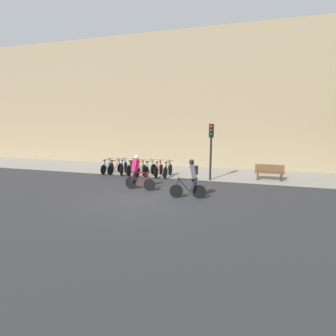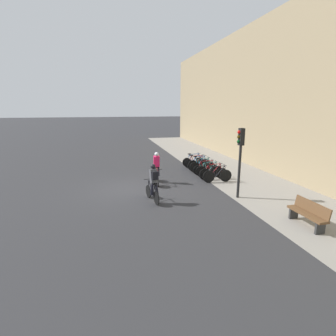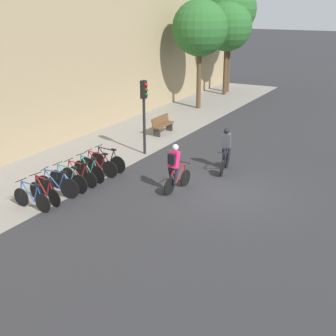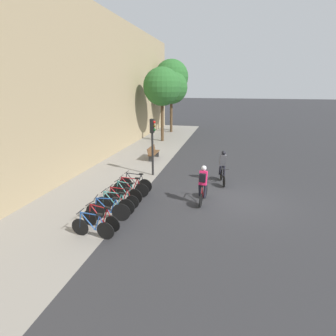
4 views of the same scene
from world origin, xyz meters
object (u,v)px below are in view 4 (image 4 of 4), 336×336
parked_bike_4 (121,199)px  parked_bike_5 (126,193)px  parked_bike_2 (108,211)px  parked_bike_6 (131,188)px  parked_bike_7 (135,184)px  parked_bike_1 (101,219)px  bench (153,153)px  cyclist_grey (223,165)px  cyclist_pink (203,184)px  parked_bike_0 (93,227)px  traffic_light_pole (152,137)px  parked_bike_3 (115,204)px

parked_bike_4 → parked_bike_5: (0.59, 0.00, 0.02)m
parked_bike_2 → parked_bike_5: size_ratio=1.04×
parked_bike_4 → parked_bike_5: 0.59m
parked_bike_6 → parked_bike_7: parked_bike_7 is taller
parked_bike_1 → bench: size_ratio=1.00×
cyclist_grey → parked_bike_5: cyclist_grey is taller
parked_bike_4 → bench: bearing=6.4°
cyclist_pink → parked_bike_0: cyclist_pink is taller
cyclist_grey → parked_bike_2: bearing=142.5°
cyclist_pink → traffic_light_pole: 4.73m
parked_bike_1 → parked_bike_3: (1.19, 0.00, 0.03)m
cyclist_pink → parked_bike_0: size_ratio=1.09×
cyclist_pink → parked_bike_1: cyclist_pink is taller
parked_bike_0 → parked_bike_6: 3.56m
cyclist_grey → parked_bike_0: (-6.47, 4.05, -0.56)m
cyclist_pink → parked_bike_3: bearing=117.7°
cyclist_pink → parked_bike_7: 3.43m
cyclist_pink → cyclist_grey: 3.03m
bench → parked_bike_3: bearing=-174.1°
parked_bike_3 → parked_bike_5: bearing=0.0°
parked_bike_7 → cyclist_pink: bearing=-100.5°
parked_bike_2 → traffic_light_pole: bearing=-1.3°
parked_bike_2 → traffic_light_pole: size_ratio=0.52×
parked_bike_2 → parked_bike_7: bearing=-0.0°
cyclist_pink → cyclist_grey: cyclist_pink is taller
parked_bike_1 → bench: (9.46, 0.86, 0.09)m
parked_bike_2 → traffic_light_pole: (5.57, -0.13, 1.83)m
parked_bike_1 → parked_bike_6: (2.97, 0.00, 0.02)m
parked_bike_7 → parked_bike_2: bearing=180.0°
cyclist_grey → parked_bike_6: size_ratio=1.01×
parked_bike_4 → bench: parked_bike_4 is taller
parked_bike_0 → cyclist_grey: bearing=-32.0°
parked_bike_6 → traffic_light_pole: 3.70m
parked_bike_3 → bench: size_ratio=1.06×
parked_bike_0 → parked_bike_6: (3.56, -0.00, 0.02)m
parked_bike_5 → parked_bike_7: 1.19m
cyclist_pink → traffic_light_pole: traffic_light_pole is taller
parked_bike_5 → parked_bike_3: bearing=-180.0°
parked_bike_0 → parked_bike_2: size_ratio=0.95×
cyclist_pink → parked_bike_5: cyclist_pink is taller
parked_bike_1 → parked_bike_6: parked_bike_6 is taller
parked_bike_1 → parked_bike_5: bearing=0.0°
parked_bike_7 → traffic_light_pole: size_ratio=0.53×
cyclist_pink → parked_bike_3: (-1.75, 3.34, -0.54)m
parked_bike_1 → parked_bike_2: (0.60, 0.00, 0.04)m
parked_bike_6 → parked_bike_0: bearing=180.0°
parked_bike_1 → parked_bike_3: 1.19m
parked_bike_1 → parked_bike_2: parked_bike_2 is taller
parked_bike_7 → traffic_light_pole: bearing=-2.7°
cyclist_pink → parked_bike_6: size_ratio=1.01×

